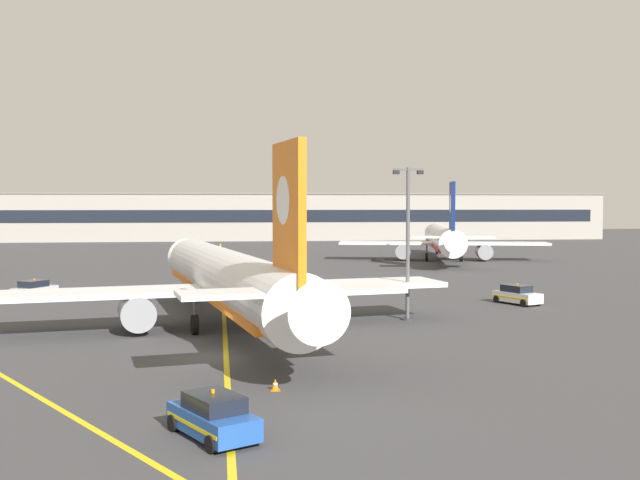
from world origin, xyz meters
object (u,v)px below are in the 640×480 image
object	(u,v)px
airliner_foreground	(228,280)
service_car_fourth	(213,417)
service_car_third	(517,295)
apron_lamp_post	(408,240)
safety_cone_by_nose_gear	(250,295)
safety_cone_by_tail	(275,385)
airliner_background	(443,239)
service_car_nearest	(34,290)

from	to	relation	value
airliner_foreground	service_car_fourth	xyz separation A→B (m)	(-0.50, -24.52, -2.60)
service_car_third	service_car_fourth	distance (m)	42.28
apron_lamp_post	safety_cone_by_nose_gear	size ratio (longest dim) A/B	20.46
service_car_fourth	safety_cone_by_tail	xyz separation A→B (m)	(2.68, 6.74, -0.51)
airliner_foreground	safety_cone_by_nose_gear	distance (m)	17.22
apron_lamp_post	safety_cone_by_tail	xyz separation A→B (m)	(-10.98, -19.94, -5.66)
service_car_fourth	safety_cone_by_nose_gear	xyz separation A→B (m)	(2.41, 41.35, -0.51)
airliner_background	service_car_nearest	distance (m)	63.54
service_car_nearest	safety_cone_by_nose_gear	world-z (taller)	service_car_nearest
apron_lamp_post	service_car_nearest	world-z (taller)	apron_lamp_post
airliner_foreground	airliner_background	bearing A→B (deg)	61.17
airliner_foreground	service_car_nearest	distance (m)	25.73
service_car_third	safety_cone_by_nose_gear	xyz separation A→B (m)	(-22.60, 7.27, -0.51)
safety_cone_by_tail	apron_lamp_post	bearing A→B (deg)	61.16
apron_lamp_post	service_car_fourth	world-z (taller)	apron_lamp_post
airliner_foreground	safety_cone_by_nose_gear	size ratio (longest dim) A/B	75.01
service_car_nearest	service_car_fourth	distance (m)	46.38
airliner_background	apron_lamp_post	world-z (taller)	airliner_background
airliner_background	service_car_nearest	world-z (taller)	airliner_background
service_car_nearest	service_car_third	distance (m)	43.07
airliner_foreground	safety_cone_by_tail	xyz separation A→B (m)	(2.18, -17.78, -3.11)
service_car_fourth	apron_lamp_post	bearing A→B (deg)	62.90
service_car_nearest	service_car_fourth	world-z (taller)	same
service_car_third	safety_cone_by_tail	xyz separation A→B (m)	(-22.34, -27.34, -0.51)
airliner_background	service_car_third	world-z (taller)	airliner_background
safety_cone_by_nose_gear	service_car_third	bearing A→B (deg)	-17.82
airliner_foreground	service_car_nearest	bearing A→B (deg)	133.43
airliner_background	service_car_fourth	xyz separation A→B (m)	(-32.52, -82.71, -2.54)
airliner_foreground	service_car_fourth	bearing A→B (deg)	-91.16
airliner_foreground	service_car_nearest	size ratio (longest dim) A/B	9.11
airliner_foreground	service_car_nearest	xyz separation A→B (m)	(-17.60, 18.59, -2.60)
airliner_foreground	service_car_third	xyz separation A→B (m)	(24.52, 9.57, -2.60)
airliner_background	service_car_nearest	bearing A→B (deg)	-141.41
airliner_foreground	apron_lamp_post	world-z (taller)	airliner_foreground
safety_cone_by_tail	airliner_foreground	bearing A→B (deg)	96.99
airliner_foreground	airliner_background	xyz separation A→B (m)	(32.03, 58.19, -0.06)
apron_lamp_post	safety_cone_by_nose_gear	bearing A→B (deg)	127.47
safety_cone_by_tail	service_car_third	bearing A→B (deg)	50.76
service_car_nearest	service_car_fourth	xyz separation A→B (m)	(17.10, -43.11, 0.00)
service_car_third	safety_cone_by_tail	world-z (taller)	service_car_third
airliner_background	safety_cone_by_nose_gear	world-z (taller)	airliner_background
airliner_foreground	service_car_third	size ratio (longest dim) A/B	9.03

